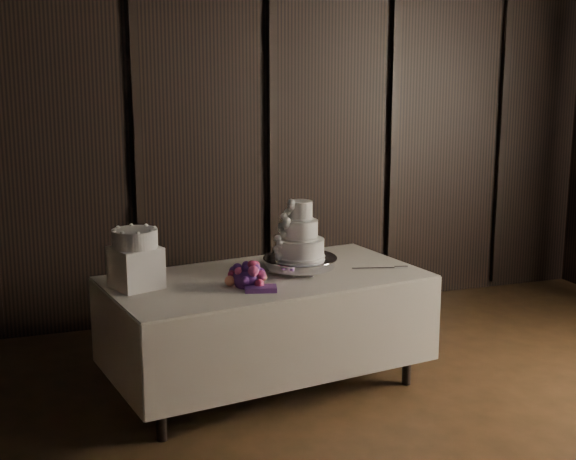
% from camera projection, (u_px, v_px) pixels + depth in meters
% --- Properties ---
extents(room, '(6.08, 7.08, 3.08)m').
position_uv_depth(room, '(535.00, 208.00, 3.34)').
color(room, black).
rests_on(room, ground).
extents(display_table, '(2.12, 1.33, 0.76)m').
position_uv_depth(display_table, '(266.00, 328.00, 5.16)').
color(display_table, '#EFE2CF').
rests_on(display_table, ground).
extents(cake_stand, '(0.52, 0.52, 0.09)m').
position_uv_depth(cake_stand, '(300.00, 264.00, 5.21)').
color(cake_stand, silver).
rests_on(cake_stand, display_table).
extents(wedding_cake, '(0.35, 0.31, 0.37)m').
position_uv_depth(wedding_cake, '(297.00, 236.00, 5.15)').
color(wedding_cake, white).
rests_on(wedding_cake, cake_stand).
extents(bouquet, '(0.40, 0.47, 0.19)m').
position_uv_depth(bouquet, '(247.00, 276.00, 4.84)').
color(bouquet, '#C8427B').
rests_on(bouquet, display_table).
extents(box_pedestal, '(0.33, 0.33, 0.25)m').
position_uv_depth(box_pedestal, '(136.00, 267.00, 4.81)').
color(box_pedestal, white).
rests_on(box_pedestal, display_table).
extents(small_cake, '(0.30, 0.30, 0.11)m').
position_uv_depth(small_cake, '(135.00, 238.00, 4.77)').
color(small_cake, white).
rests_on(small_cake, box_pedestal).
extents(cake_knife, '(0.36, 0.12, 0.01)m').
position_uv_depth(cake_knife, '(373.00, 268.00, 5.26)').
color(cake_knife, silver).
rests_on(cake_knife, display_table).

